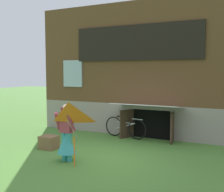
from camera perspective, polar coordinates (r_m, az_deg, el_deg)
name	(u,v)px	position (r m, az deg, el deg)	size (l,w,h in m)	color
ground_plane	(97,158)	(8.16, -3.04, -12.55)	(60.00, 60.00, 0.00)	#4C7F33
log_house	(155,70)	(12.75, 8.75, 5.29)	(8.45, 5.87, 5.08)	gray
person	(66,137)	(7.84, -9.27, -8.31)	(0.61, 0.52, 1.58)	teal
kite	(69,118)	(7.09, -8.83, -4.42)	(0.97, 0.87, 1.63)	orange
bicycle_silver	(125,127)	(10.48, 2.71, -6.40)	(1.76, 0.31, 0.80)	black
wooden_crate	(49,142)	(9.26, -12.77, -9.20)	(0.53, 0.45, 0.41)	brown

